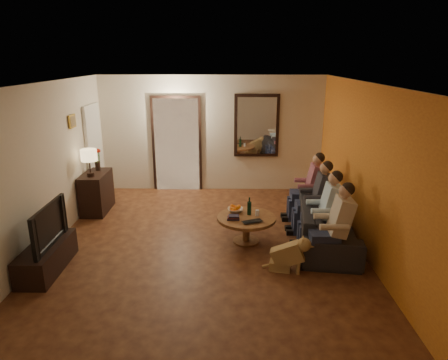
{
  "coord_description": "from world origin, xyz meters",
  "views": [
    {
      "loc": [
        0.36,
        -5.9,
        2.97
      ],
      "look_at": [
        0.3,
        0.3,
        1.05
      ],
      "focal_mm": 32.0,
      "sensor_mm": 36.0,
      "label": 1
    }
  ],
  "objects_px": {
    "person_b": "(326,214)",
    "bowl": "(235,210)",
    "person_d": "(311,189)",
    "wine_bottle": "(249,206)",
    "person_c": "(318,200)",
    "coffee_table": "(246,229)",
    "table_lamp": "(90,163)",
    "dog": "(288,253)",
    "laptop": "(254,223)",
    "tv_stand": "(47,257)",
    "person_a": "(336,229)",
    "sofa": "(326,222)",
    "dresser": "(97,192)",
    "tv": "(42,225)"
  },
  "relations": [
    {
      "from": "person_b",
      "to": "bowl",
      "type": "distance_m",
      "value": 1.49
    },
    {
      "from": "person_d",
      "to": "wine_bottle",
      "type": "relative_size",
      "value": 3.87
    },
    {
      "from": "person_c",
      "to": "coffee_table",
      "type": "xyz_separation_m",
      "value": [
        -1.24,
        -0.38,
        -0.38
      ]
    },
    {
      "from": "table_lamp",
      "to": "person_b",
      "type": "height_order",
      "value": "table_lamp"
    },
    {
      "from": "table_lamp",
      "to": "dog",
      "type": "relative_size",
      "value": 0.96
    },
    {
      "from": "person_b",
      "to": "laptop",
      "type": "xyz_separation_m",
      "value": [
        -1.14,
        -0.06,
        -0.14
      ]
    },
    {
      "from": "person_b",
      "to": "bowl",
      "type": "height_order",
      "value": "person_b"
    },
    {
      "from": "person_c",
      "to": "dog",
      "type": "bearing_deg",
      "value": -117.53
    },
    {
      "from": "tv_stand",
      "to": "coffee_table",
      "type": "bearing_deg",
      "value": 18.06
    },
    {
      "from": "person_c",
      "to": "laptop",
      "type": "distance_m",
      "value": 1.33
    },
    {
      "from": "tv_stand",
      "to": "person_a",
      "type": "xyz_separation_m",
      "value": [
        4.16,
        0.13,
        0.4
      ]
    },
    {
      "from": "coffee_table",
      "to": "wine_bottle",
      "type": "distance_m",
      "value": 0.4
    },
    {
      "from": "tv_stand",
      "to": "laptop",
      "type": "distance_m",
      "value": 3.11
    },
    {
      "from": "person_d",
      "to": "wine_bottle",
      "type": "distance_m",
      "value": 1.48
    },
    {
      "from": "table_lamp",
      "to": "sofa",
      "type": "height_order",
      "value": "table_lamp"
    },
    {
      "from": "tv_stand",
      "to": "person_a",
      "type": "distance_m",
      "value": 4.19
    },
    {
      "from": "tv_stand",
      "to": "dog",
      "type": "xyz_separation_m",
      "value": [
        3.47,
        0.0,
        0.08
      ]
    },
    {
      "from": "dog",
      "to": "laptop",
      "type": "bearing_deg",
      "value": 136.35
    },
    {
      "from": "table_lamp",
      "to": "tv_stand",
      "type": "height_order",
      "value": "table_lamp"
    },
    {
      "from": "person_c",
      "to": "wine_bottle",
      "type": "bearing_deg",
      "value": -166.77
    },
    {
      "from": "coffee_table",
      "to": "sofa",
      "type": "bearing_deg",
      "value": 3.44
    },
    {
      "from": "person_c",
      "to": "sofa",
      "type": "bearing_deg",
      "value": -71.57
    },
    {
      "from": "person_a",
      "to": "wine_bottle",
      "type": "height_order",
      "value": "person_a"
    },
    {
      "from": "person_a",
      "to": "table_lamp",
      "type": "bearing_deg",
      "value": 154.63
    },
    {
      "from": "table_lamp",
      "to": "laptop",
      "type": "distance_m",
      "value": 3.4
    },
    {
      "from": "person_d",
      "to": "laptop",
      "type": "distance_m",
      "value": 1.71
    },
    {
      "from": "dresser",
      "to": "sofa",
      "type": "relative_size",
      "value": 0.4
    },
    {
      "from": "sofa",
      "to": "person_c",
      "type": "bearing_deg",
      "value": 26.01
    },
    {
      "from": "tv",
      "to": "laptop",
      "type": "xyz_separation_m",
      "value": [
        3.02,
        0.67,
        -0.24
      ]
    },
    {
      "from": "table_lamp",
      "to": "dog",
      "type": "xyz_separation_m",
      "value": [
        3.47,
        -2.1,
        -0.78
      ]
    },
    {
      "from": "person_c",
      "to": "person_d",
      "type": "bearing_deg",
      "value": 90.0
    },
    {
      "from": "person_a",
      "to": "person_c",
      "type": "bearing_deg",
      "value": 90.0
    },
    {
      "from": "dresser",
      "to": "person_c",
      "type": "bearing_deg",
      "value": -13.43
    },
    {
      "from": "person_d",
      "to": "bowl",
      "type": "distance_m",
      "value": 1.62
    },
    {
      "from": "person_a",
      "to": "coffee_table",
      "type": "height_order",
      "value": "person_a"
    },
    {
      "from": "dresser",
      "to": "laptop",
      "type": "relative_size",
      "value": 2.69
    },
    {
      "from": "dresser",
      "to": "person_c",
      "type": "height_order",
      "value": "person_c"
    },
    {
      "from": "person_a",
      "to": "tv_stand",
      "type": "bearing_deg",
      "value": -178.17
    },
    {
      "from": "tv",
      "to": "person_a",
      "type": "height_order",
      "value": "person_a"
    },
    {
      "from": "person_a",
      "to": "wine_bottle",
      "type": "relative_size",
      "value": 3.87
    },
    {
      "from": "sofa",
      "to": "person_b",
      "type": "xyz_separation_m",
      "value": [
        -0.1,
        -0.3,
        0.27
      ]
    },
    {
      "from": "tv",
      "to": "person_a",
      "type": "distance_m",
      "value": 4.17
    },
    {
      "from": "person_b",
      "to": "dresser",
      "type": "bearing_deg",
      "value": 159.05
    },
    {
      "from": "table_lamp",
      "to": "wine_bottle",
      "type": "xyz_separation_m",
      "value": [
        2.97,
        -1.06,
        -0.45
      ]
    },
    {
      "from": "tv",
      "to": "coffee_table",
      "type": "distance_m",
      "value": 3.11
    },
    {
      "from": "wine_bottle",
      "to": "person_a",
      "type": "bearing_deg",
      "value": -37.59
    },
    {
      "from": "tv",
      "to": "dog",
      "type": "xyz_separation_m",
      "value": [
        3.47,
        0.0,
        -0.42
      ]
    },
    {
      "from": "bowl",
      "to": "laptop",
      "type": "xyz_separation_m",
      "value": [
        0.28,
        -0.5,
        -0.02
      ]
    },
    {
      "from": "person_b",
      "to": "coffee_table",
      "type": "distance_m",
      "value": 1.32
    },
    {
      "from": "wine_bottle",
      "to": "laptop",
      "type": "distance_m",
      "value": 0.41
    }
  ]
}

